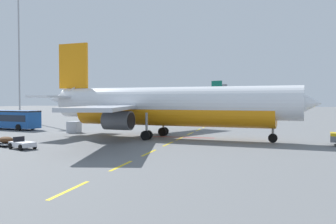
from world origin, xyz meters
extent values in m
cube|color=yellow|center=(18.00, -5.00, 0.00)|extent=(0.24, 4.00, 0.01)
cube|color=yellow|center=(18.00, 2.00, 0.00)|extent=(0.24, 4.00, 0.01)
cube|color=yellow|center=(18.00, 8.41, 0.00)|extent=(0.24, 4.00, 0.01)
cube|color=yellow|center=(18.00, 14.96, 0.00)|extent=(0.24, 4.00, 0.01)
cube|color=yellow|center=(18.00, 20.60, 0.00)|extent=(0.24, 4.00, 0.01)
cube|color=yellow|center=(18.00, 27.19, 0.00)|extent=(0.24, 4.00, 0.01)
cube|color=yellow|center=(18.00, 33.49, 0.00)|extent=(0.24, 4.00, 0.01)
cube|color=yellow|center=(18.00, 39.63, 0.00)|extent=(0.24, 4.00, 0.01)
cube|color=yellow|center=(18.00, 45.92, 0.00)|extent=(0.24, 4.00, 0.01)
cube|color=yellow|center=(18.00, 51.91, 0.00)|extent=(0.24, 4.00, 0.01)
cube|color=yellow|center=(18.00, 57.57, 0.00)|extent=(0.24, 4.00, 0.01)
cube|color=yellow|center=(18.00, 63.74, 0.00)|extent=(0.24, 4.00, 0.01)
cube|color=yellow|center=(18.00, 70.43, 0.00)|extent=(0.24, 4.00, 0.01)
cube|color=yellow|center=(18.00, 77.51, 0.00)|extent=(0.24, 4.00, 0.01)
cube|color=yellow|center=(18.00, 83.77, 0.00)|extent=(0.24, 4.00, 0.01)
cube|color=#B21414|center=(18.00, 22.00, 0.00)|extent=(8.00, 0.40, 0.01)
cylinder|color=white|center=(16.90, 20.41, 4.30)|extent=(30.34, 7.24, 3.80)
cylinder|color=orange|center=(16.90, 20.41, 3.26)|extent=(24.74, 6.29, 3.50)
cone|color=white|center=(31.85, 18.68, 4.30)|extent=(3.90, 4.10, 3.72)
cone|color=white|center=(1.25, 22.22, 4.78)|extent=(4.54, 3.69, 3.23)
cube|color=#192333|center=(30.80, 18.80, 4.97)|extent=(1.92, 3.02, 0.60)
cube|color=orange|center=(2.99, 22.02, 9.20)|extent=(4.41, 0.86, 6.00)
cube|color=white|center=(2.66, 25.28, 5.06)|extent=(3.91, 6.73, 0.24)
cube|color=white|center=(1.93, 18.92, 5.06)|extent=(3.91, 6.73, 0.24)
cube|color=#B7BCC6|center=(13.92, 29.31, 3.83)|extent=(11.74, 17.39, 0.36)
cube|color=#B7BCC6|center=(11.97, 12.43, 3.83)|extent=(8.42, 17.64, 0.36)
cylinder|color=#4C4F54|center=(13.43, 26.35, 2.38)|extent=(3.42, 2.45, 2.10)
cylinder|color=black|center=(15.02, 26.17, 2.38)|extent=(0.32, 1.79, 1.79)
cylinder|color=#4C4F54|center=(12.17, 15.42, 2.38)|extent=(3.42, 2.45, 2.10)
cylinder|color=black|center=(13.75, 15.24, 2.38)|extent=(0.32, 1.79, 1.79)
cylinder|color=gray|center=(28.72, 19.04, 1.83)|extent=(0.28, 0.28, 2.67)
cylinder|color=black|center=(28.72, 19.04, 0.50)|extent=(1.02, 0.39, 0.99)
cylinder|color=gray|center=(15.21, 23.23, 1.86)|extent=(0.28, 0.28, 2.61)
cylinder|color=black|center=(15.25, 23.57, 0.55)|extent=(1.13, 0.47, 1.10)
cylinder|color=black|center=(15.17, 22.88, 0.55)|extent=(1.13, 0.47, 1.10)
cylinder|color=gray|center=(14.61, 18.06, 1.86)|extent=(0.28, 0.28, 2.61)
cylinder|color=black|center=(14.65, 18.41, 0.55)|extent=(1.13, 0.47, 1.10)
cylinder|color=black|center=(14.57, 17.71, 0.55)|extent=(1.13, 0.47, 1.10)
cube|color=yellow|center=(34.75, 18.45, 1.12)|extent=(1.08, 2.60, 0.24)
cylinder|color=white|center=(1.39, 104.65, 3.92)|extent=(26.12, 15.26, 3.46)
cylinder|color=#0F604C|center=(1.39, 104.65, 2.97)|extent=(21.42, 12.75, 3.19)
cone|color=white|center=(-10.90, 110.73, 3.92)|extent=(4.36, 4.45, 3.39)
cone|color=white|center=(14.25, 98.29, 4.35)|extent=(4.73, 4.33, 2.94)
cube|color=#192333|center=(-10.04, 110.31, 4.52)|extent=(2.46, 2.97, 0.55)
cube|color=#0F604C|center=(12.82, 99.00, 8.38)|extent=(3.74, 2.07, 5.47)
cube|color=white|center=(12.10, 96.10, 4.61)|extent=(5.20, 6.52, 0.22)
cube|color=white|center=(14.69, 101.33, 4.61)|extent=(5.20, 6.52, 0.22)
cube|color=#B7BCC6|center=(1.20, 96.11, 3.48)|extent=(14.13, 13.96, 0.33)
cube|color=#B7BCC6|center=(8.07, 109.99, 3.48)|extent=(6.23, 15.91, 0.33)
cylinder|color=#4C4F54|center=(2.54, 98.49, 2.16)|extent=(3.46, 3.01, 1.91)
cylinder|color=black|center=(1.23, 99.14, 2.16)|extent=(0.82, 1.51, 1.63)
cylinder|color=#4C4F54|center=(6.98, 107.48, 2.16)|extent=(3.46, 3.01, 1.91)
cylinder|color=black|center=(5.67, 108.12, 2.16)|extent=(0.82, 1.51, 1.63)
cylinder|color=gray|center=(-8.33, 109.46, 1.66)|extent=(0.26, 0.26, 2.43)
cylinder|color=black|center=(-8.33, 109.46, 0.45)|extent=(0.92, 0.63, 0.90)
cylinder|color=gray|center=(1.97, 101.72, 1.69)|extent=(0.26, 0.26, 2.38)
cylinder|color=black|center=(1.83, 101.44, 0.50)|extent=(1.04, 0.73, 1.00)
cylinder|color=black|center=(2.11, 102.01, 0.50)|extent=(1.04, 0.73, 1.00)
cylinder|color=gray|center=(4.07, 105.97, 1.69)|extent=(0.26, 0.26, 2.38)
cylinder|color=black|center=(3.93, 105.68, 0.50)|extent=(1.04, 0.73, 1.00)
cylinder|color=black|center=(4.21, 106.25, 0.50)|extent=(1.04, 0.73, 1.00)
cube|color=#194C99|center=(-11.67, 27.08, 1.65)|extent=(12.30, 5.03, 2.70)
cube|color=#192333|center=(-11.67, 27.08, 1.85)|extent=(11.36, 4.88, 1.00)
cube|color=black|center=(-11.67, 27.08, 2.88)|extent=(12.32, 5.05, 0.20)
cylinder|color=black|center=(-7.40, 27.59, 0.50)|extent=(1.04, 0.51, 1.00)
cylinder|color=black|center=(-7.94, 24.95, 0.50)|extent=(1.04, 0.51, 1.00)
cube|color=silver|center=(5.65, 7.73, 0.46)|extent=(2.94, 2.32, 0.44)
cube|color=black|center=(5.06, 7.99, 0.86)|extent=(0.56, 1.07, 0.56)
cylinder|color=black|center=(6.77, 8.01, 0.28)|extent=(0.59, 0.39, 0.56)
cylinder|color=black|center=(6.21, 6.73, 0.28)|extent=(0.59, 0.39, 0.56)
cylinder|color=black|center=(5.10, 8.74, 0.28)|extent=(0.59, 0.39, 0.56)
cylinder|color=black|center=(4.54, 7.46, 0.28)|extent=(0.59, 0.39, 0.56)
cube|color=slate|center=(2.81, 8.97, 0.28)|extent=(2.80, 2.33, 0.12)
ellipsoid|color=#4C2D19|center=(2.81, 8.97, 0.66)|extent=(2.15, 1.83, 0.64)
cylinder|color=black|center=(3.08, 9.59, 0.22)|extent=(0.46, 0.30, 0.44)
cube|color=#B7BCC6|center=(1.74, 24.27, 0.80)|extent=(1.64, 1.60, 1.60)
cube|color=silver|center=(1.74, 24.27, 0.80)|extent=(1.62, 0.08, 1.36)
cylinder|color=slate|center=(-26.07, 49.13, 0.30)|extent=(0.70, 0.70, 0.60)
cylinder|color=#9EA0A5|center=(-26.07, 49.13, 14.52)|extent=(0.36, 0.36, 29.04)
cube|color=gray|center=(-4.36, 161.87, 5.53)|extent=(77.43, 20.40, 11.06)
cube|color=#192333|center=(-4.36, 151.61, 6.08)|extent=(71.23, 0.12, 3.98)
cube|color=gray|center=(7.26, 161.87, 11.86)|extent=(6.00, 5.00, 1.60)
camera|label=1|loc=(27.54, -21.37, 4.63)|focal=38.30mm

